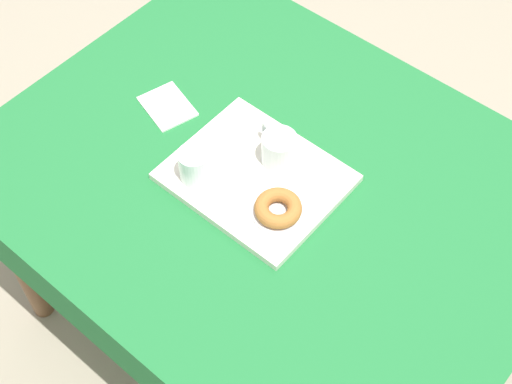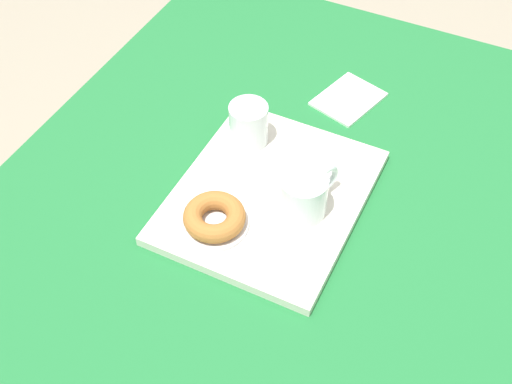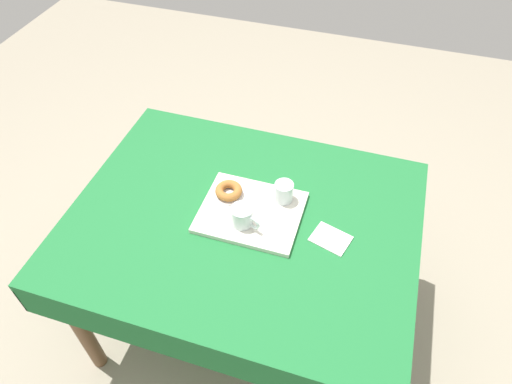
# 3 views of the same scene
# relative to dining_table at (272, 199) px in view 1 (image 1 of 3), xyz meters

# --- Properties ---
(ground_plane) EXTENTS (6.00, 6.00, 0.00)m
(ground_plane) POSITION_rel_dining_table_xyz_m (0.00, 0.00, -0.68)
(ground_plane) COLOR gray
(dining_table) EXTENTS (1.35, 1.06, 0.77)m
(dining_table) POSITION_rel_dining_table_xyz_m (0.00, 0.00, 0.00)
(dining_table) COLOR #1E6B33
(dining_table) RESTS_ON ground
(serving_tray) EXTENTS (0.39, 0.32, 0.02)m
(serving_tray) POSITION_rel_dining_table_xyz_m (-0.02, -0.03, 0.10)
(serving_tray) COLOR silver
(serving_tray) RESTS_ON dining_table
(tea_mug_left) EXTENTS (0.12, 0.08, 0.08)m
(tea_mug_left) POSITION_rel_dining_table_xyz_m (-0.01, 0.04, 0.15)
(tea_mug_left) COLOR silver
(tea_mug_left) RESTS_ON serving_tray
(water_glass_near) EXTENTS (0.07, 0.07, 0.08)m
(water_glass_near) POSITION_rel_dining_table_xyz_m (-0.13, -0.13, 0.15)
(water_glass_near) COLOR silver
(water_glass_near) RESTS_ON serving_tray
(donut_plate_left) EXTENTS (0.12, 0.12, 0.01)m
(donut_plate_left) POSITION_rel_dining_table_xyz_m (0.09, -0.08, 0.11)
(donut_plate_left) COLOR silver
(donut_plate_left) RESTS_ON serving_tray
(sugar_donut_left) EXTENTS (0.11, 0.11, 0.03)m
(sugar_donut_left) POSITION_rel_dining_table_xyz_m (0.09, -0.08, 0.13)
(sugar_donut_left) COLOR #A3662D
(sugar_donut_left) RESTS_ON donut_plate_left
(paper_napkin) EXTENTS (0.16, 0.14, 0.01)m
(paper_napkin) POSITION_rel_dining_table_xyz_m (-0.35, -0.00, 0.09)
(paper_napkin) COLOR white
(paper_napkin) RESTS_ON dining_table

